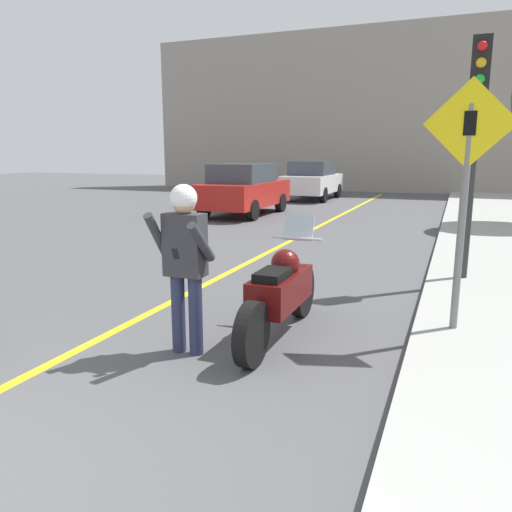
{
  "coord_description": "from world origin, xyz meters",
  "views": [
    {
      "loc": [
        2.95,
        -1.51,
        2.01
      ],
      "look_at": [
        0.86,
        3.66,
        0.86
      ],
      "focal_mm": 35.0,
      "sensor_mm": 36.0,
      "label": 1
    }
  ],
  "objects_px": {
    "traffic_light": "(477,113)",
    "parked_car_red": "(244,189)",
    "motorcycle": "(281,293)",
    "parked_car_white": "(313,180)",
    "crossing_sign": "(465,182)",
    "person_biker": "(185,252)"
  },
  "relations": [
    {
      "from": "motorcycle",
      "to": "parked_car_white",
      "type": "relative_size",
      "value": 0.54
    },
    {
      "from": "motorcycle",
      "to": "traffic_light",
      "type": "relative_size",
      "value": 0.65
    },
    {
      "from": "traffic_light",
      "to": "parked_car_red",
      "type": "bearing_deg",
      "value": 133.42
    },
    {
      "from": "person_biker",
      "to": "traffic_light",
      "type": "bearing_deg",
      "value": 56.01
    },
    {
      "from": "motorcycle",
      "to": "crossing_sign",
      "type": "bearing_deg",
      "value": 19.78
    },
    {
      "from": "traffic_light",
      "to": "motorcycle",
      "type": "bearing_deg",
      "value": -121.15
    },
    {
      "from": "traffic_light",
      "to": "parked_car_red",
      "type": "height_order",
      "value": "traffic_light"
    },
    {
      "from": "person_biker",
      "to": "crossing_sign",
      "type": "height_order",
      "value": "crossing_sign"
    },
    {
      "from": "motorcycle",
      "to": "parked_car_red",
      "type": "bearing_deg",
      "value": 115.4
    },
    {
      "from": "crossing_sign",
      "to": "traffic_light",
      "type": "relative_size",
      "value": 0.75
    },
    {
      "from": "parked_car_red",
      "to": "parked_car_white",
      "type": "relative_size",
      "value": 1.0
    },
    {
      "from": "parked_car_red",
      "to": "person_biker",
      "type": "bearing_deg",
      "value": -69.48
    },
    {
      "from": "crossing_sign",
      "to": "parked_car_red",
      "type": "relative_size",
      "value": 0.62
    },
    {
      "from": "motorcycle",
      "to": "traffic_light",
      "type": "bearing_deg",
      "value": 58.85
    },
    {
      "from": "traffic_light",
      "to": "parked_car_red",
      "type": "xyz_separation_m",
      "value": [
        -6.74,
        7.12,
        -1.72
      ]
    },
    {
      "from": "motorcycle",
      "to": "traffic_light",
      "type": "xyz_separation_m",
      "value": [
        1.88,
        3.11,
        2.06
      ]
    },
    {
      "from": "parked_car_red",
      "to": "parked_car_white",
      "type": "bearing_deg",
      "value": 84.8
    },
    {
      "from": "crossing_sign",
      "to": "parked_car_white",
      "type": "xyz_separation_m",
      "value": [
        -6.06,
        15.93,
        -0.86
      ]
    },
    {
      "from": "traffic_light",
      "to": "parked_car_white",
      "type": "height_order",
      "value": "traffic_light"
    },
    {
      "from": "motorcycle",
      "to": "parked_car_white",
      "type": "height_order",
      "value": "parked_car_white"
    },
    {
      "from": "traffic_light",
      "to": "parked_car_white",
      "type": "bearing_deg",
      "value": 114.61
    },
    {
      "from": "motorcycle",
      "to": "person_biker",
      "type": "height_order",
      "value": "person_biker"
    }
  ]
}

